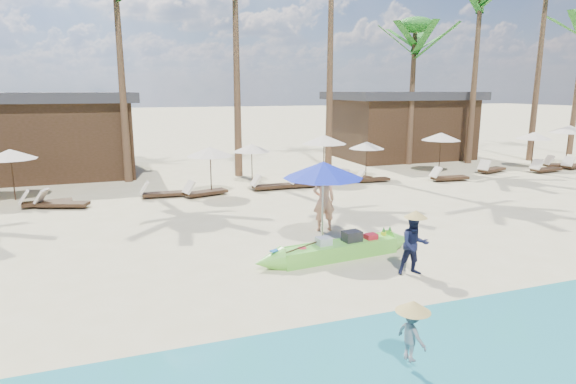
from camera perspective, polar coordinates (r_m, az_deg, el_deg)
name	(u,v)px	position (r m, az deg, el deg)	size (l,w,h in m)	color
ground	(291,276)	(11.83, 0.37, -9.93)	(240.00, 240.00, 0.00)	beige
green_canoe	(338,249)	(13.06, 5.97, -6.78)	(5.38, 1.04, 0.68)	#68D13F
tourist	(324,200)	(15.28, 4.28, -0.94)	(0.73, 0.48, 2.01)	tan
vendor_green	(414,245)	(12.09, 14.73, -6.09)	(0.72, 0.56, 1.49)	#141937
vendor_yellow	(412,334)	(8.18, 14.44, -16.01)	(0.58, 0.33, 0.90)	gray
blue_umbrella	(323,170)	(13.54, 4.18, 2.63)	(2.28, 2.28, 2.46)	#99999E
resort_parasol_4	(10,154)	(22.34, -30.07, 3.90)	(2.04, 2.04, 2.10)	#382217
lounger_4_left	(43,202)	(20.77, -27.00, -1.01)	(1.92, 0.77, 0.63)	#382217
lounger_4_right	(60,203)	(20.28, -25.44, -1.13)	(2.02, 1.20, 0.65)	#382217
resort_parasol_5	(210,152)	(20.65, -9.22, 4.75)	(2.01, 2.01, 2.07)	#382217
lounger_5_left	(160,193)	(20.81, -14.88, -0.08)	(1.85, 0.64, 0.62)	#382217
resort_parasol_6	(252,148)	(23.11, -4.33, 5.24)	(1.84, 1.84, 1.90)	#382217
lounger_6_left	(203,191)	(20.65, -10.02, 0.07)	(1.98, 1.10, 0.64)	#382217
lounger_6_right	(270,185)	(21.67, -2.15, 0.82)	(1.94, 0.63, 0.65)	#382217
resort_parasol_7	(324,139)	(23.67, 4.30, 6.23)	(2.21, 2.21, 2.28)	#382217
lounger_7_left	(308,183)	(22.22, 2.34, 1.09)	(1.91, 0.66, 0.64)	#382217
lounger_7_right	(353,178)	(23.64, 7.77, 1.64)	(1.95, 1.04, 0.63)	#382217
resort_parasol_8	(367,145)	(24.80, 9.32, 5.49)	(1.80, 1.80, 1.85)	#382217
lounger_8_left	(371,178)	(23.83, 9.82, 1.60)	(1.70, 0.64, 0.56)	#382217
resort_parasol_9	(441,137)	(27.42, 17.68, 6.28)	(2.10, 2.10, 2.17)	#382217
lounger_9_left	(447,177)	(25.05, 18.37, 1.73)	(1.97, 0.78, 0.65)	#382217
lounger_9_right	(491,169)	(28.38, 22.90, 2.55)	(2.06, 1.19, 0.67)	#382217
resort_parasol_10	(534,136)	(31.03, 27.16, 5.96)	(2.00, 2.00, 2.06)	#382217
lounger_10_left	(545,169)	(29.75, 28.14, 2.47)	(1.99, 0.77, 0.66)	#382217
lounger_10_right	(559,164)	(31.88, 29.42, 2.89)	(2.04, 1.01, 0.67)	#382217
resort_parasol_11	(570,129)	(33.58, 30.39, 6.44)	(2.28, 2.28, 2.35)	#382217
lounger_11_left	(574,165)	(31.96, 30.79, 2.76)	(2.00, 0.98, 0.65)	#382217
palm_6	(415,43)	(29.98, 14.77, 16.67)	(2.08, 2.08, 8.51)	brown
palm_7	(480,9)	(31.77, 21.79, 19.47)	(2.08, 2.08, 11.08)	brown
pavilion_west	(29,134)	(28.23, -28.31, 6.05)	(10.80, 6.60, 4.30)	#382217
pavilion_east	(400,124)	(33.07, 13.09, 7.84)	(8.80, 6.60, 4.30)	#382217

